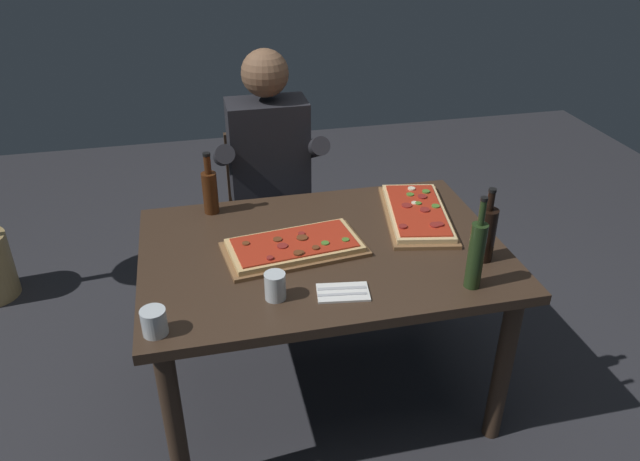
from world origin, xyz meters
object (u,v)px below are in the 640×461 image
at_px(tumbler_near_camera, 275,286).
at_px(wine_bottle_dark, 210,190).
at_px(vinegar_bottle_green, 486,233).
at_px(diner_chair, 269,208).
at_px(pizza_rectangular_front, 295,247).
at_px(oil_bottle_amber, 476,253).
at_px(tumbler_far_side, 154,322).
at_px(pizza_rectangular_left, 417,213).
at_px(dining_table, 323,268).
at_px(seated_diner, 271,173).

bearing_deg(tumbler_near_camera, wine_bottle_dark, 103.91).
distance_m(vinegar_bottle_green, diner_chair, 1.31).
distance_m(pizza_rectangular_front, diner_chair, 0.90).
relative_size(pizza_rectangular_front, oil_bottle_amber, 1.62).
height_order(tumbler_near_camera, tumbler_far_side, tumbler_near_camera).
xyz_separation_m(pizza_rectangular_front, pizza_rectangular_left, (0.56, 0.16, 0.00)).
height_order(pizza_rectangular_left, diner_chair, diner_chair).
bearing_deg(diner_chair, tumbler_far_side, -113.49).
bearing_deg(vinegar_bottle_green, dining_table, 159.79).
distance_m(wine_bottle_dark, oil_bottle_amber, 1.14).
distance_m(tumbler_near_camera, diner_chair, 1.19).
bearing_deg(tumbler_far_side, pizza_rectangular_front, 36.28).
height_order(pizza_rectangular_left, wine_bottle_dark, wine_bottle_dark).
relative_size(dining_table, vinegar_bottle_green, 4.77).
xyz_separation_m(vinegar_bottle_green, tumbler_near_camera, (-0.80, -0.07, -0.06)).
relative_size(wine_bottle_dark, seated_diner, 0.21).
xyz_separation_m(wine_bottle_dark, diner_chair, (0.31, 0.46, -0.36)).
height_order(pizza_rectangular_front, diner_chair, diner_chair).
bearing_deg(seated_diner, oil_bottle_amber, -63.65).
xyz_separation_m(dining_table, tumbler_near_camera, (-0.23, -0.28, 0.14)).
distance_m(oil_bottle_amber, tumbler_far_side, 1.09).
bearing_deg(vinegar_bottle_green, tumbler_near_camera, -174.79).
relative_size(wine_bottle_dark, tumbler_far_side, 3.11).
xyz_separation_m(pizza_rectangular_front, vinegar_bottle_green, (0.68, -0.21, 0.09)).
height_order(oil_bottle_amber, diner_chair, oil_bottle_amber).
bearing_deg(oil_bottle_amber, seated_diner, 116.35).
distance_m(wine_bottle_dark, diner_chair, 0.66).
bearing_deg(tumbler_far_side, diner_chair, 66.51).
distance_m(diner_chair, seated_diner, 0.28).
bearing_deg(pizza_rectangular_left, tumbler_far_side, -153.42).
xyz_separation_m(pizza_rectangular_front, seated_diner, (0.02, 0.74, -0.02)).
bearing_deg(wine_bottle_dark, vinegar_bottle_green, -31.96).
bearing_deg(dining_table, diner_chair, 96.12).
distance_m(pizza_rectangular_left, seated_diner, 0.79).
xyz_separation_m(pizza_rectangular_left, tumbler_far_side, (-1.07, -0.54, 0.02)).
xyz_separation_m(dining_table, seated_diner, (-0.09, 0.74, 0.10)).
bearing_deg(wine_bottle_dark, dining_table, -44.67).
height_order(wine_bottle_dark, tumbler_near_camera, wine_bottle_dark).
xyz_separation_m(vinegar_bottle_green, diner_chair, (-0.66, 1.07, -0.37)).
xyz_separation_m(dining_table, tumbler_far_side, (-0.63, -0.38, 0.14)).
xyz_separation_m(pizza_rectangular_left, wine_bottle_dark, (-0.84, 0.24, 0.08)).
xyz_separation_m(pizza_rectangular_left, tumbler_near_camera, (-0.68, -0.44, 0.03)).
relative_size(dining_table, oil_bottle_amber, 4.01).
xyz_separation_m(pizza_rectangular_front, wine_bottle_dark, (-0.29, 0.40, 0.08)).
xyz_separation_m(dining_table, vinegar_bottle_green, (0.57, -0.21, 0.21)).
bearing_deg(pizza_rectangular_left, dining_table, -160.91).
xyz_separation_m(pizza_rectangular_left, vinegar_bottle_green, (0.13, -0.36, 0.09)).
distance_m(vinegar_bottle_green, tumbler_far_side, 1.21).
bearing_deg(dining_table, vinegar_bottle_green, -20.21).
height_order(pizza_rectangular_left, oil_bottle_amber, oil_bottle_amber).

